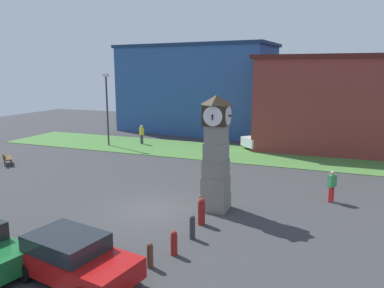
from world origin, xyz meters
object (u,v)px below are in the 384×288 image
(bollard_near_tower, at_px, (150,255))
(bollard_mid_row, at_px, (174,243))
(bench, at_px, (6,157))
(pedestrian_crossing_lot, at_px, (142,133))
(bollard_far_row, at_px, (192,227))
(bollard_end_row, at_px, (201,211))
(clock_tower, at_px, (216,156))
(pedestrian_near_bench, at_px, (332,184))
(car_far_lot, at_px, (268,139))
(street_lamp_near_road, at_px, (107,105))
(car_by_building, at_px, (72,257))

(bollard_near_tower, xyz_separation_m, bollard_mid_row, (0.39, 1.05, 0.02))
(bench, xyz_separation_m, pedestrian_crossing_lot, (5.22, 9.80, 0.46))
(bollard_far_row, bearing_deg, bollard_near_tower, -101.84)
(bollard_near_tower, xyz_separation_m, bollard_end_row, (0.37, 3.91, 0.15))
(clock_tower, xyz_separation_m, pedestrian_near_bench, (5.02, 3.01, -1.67))
(bollard_near_tower, bearing_deg, car_far_lot, 89.50)
(clock_tower, height_order, street_lamp_near_road, street_lamp_near_road)
(bench, height_order, pedestrian_crossing_lot, pedestrian_crossing_lot)
(bollard_near_tower, bearing_deg, pedestrian_near_bench, 58.63)
(bench, bearing_deg, car_far_lot, 37.25)
(bollard_end_row, relative_size, car_far_lot, 0.28)
(bollard_far_row, height_order, street_lamp_near_road, street_lamp_near_road)
(street_lamp_near_road, bearing_deg, car_by_building, -59.17)
(bollard_near_tower, relative_size, street_lamp_near_road, 0.14)
(car_by_building, bearing_deg, pedestrian_near_bench, 54.96)
(bollard_mid_row, height_order, bollard_end_row, bollard_end_row)
(street_lamp_near_road, bearing_deg, bollard_end_row, -44.43)
(bollard_near_tower, xyz_separation_m, bollard_far_row, (0.52, 2.48, 0.05))
(bollard_far_row, height_order, pedestrian_crossing_lot, pedestrian_crossing_lot)
(bollard_end_row, bearing_deg, pedestrian_near_bench, 44.51)
(bollard_end_row, relative_size, car_by_building, 0.26)
(bollard_mid_row, xyz_separation_m, car_far_lot, (-0.21, 19.70, 0.35))
(bollard_end_row, distance_m, street_lamp_near_road, 18.78)
(bollard_far_row, relative_size, pedestrian_crossing_lot, 0.56)
(bollard_mid_row, xyz_separation_m, car_by_building, (-2.26, -2.57, 0.29))
(bollard_near_tower, bearing_deg, bollard_end_row, 84.53)
(bollard_near_tower, bearing_deg, clock_tower, 86.31)
(bollard_mid_row, bearing_deg, bollard_near_tower, -110.33)
(bollard_mid_row, xyz_separation_m, bollard_far_row, (0.13, 1.43, 0.03))
(bollard_near_tower, relative_size, pedestrian_near_bench, 0.54)
(bollard_far_row, distance_m, bench, 17.37)
(bollard_near_tower, distance_m, bollard_end_row, 3.93)
(bench, relative_size, pedestrian_near_bench, 0.98)
(bollard_mid_row, height_order, pedestrian_near_bench, pedestrian_near_bench)
(bollard_end_row, bearing_deg, bollard_near_tower, -95.47)
(clock_tower, relative_size, bollard_mid_row, 5.90)
(car_by_building, xyz_separation_m, bench, (-13.83, 10.19, -0.22))
(bollard_mid_row, distance_m, pedestrian_near_bench, 9.27)
(clock_tower, xyz_separation_m, car_far_lot, (-0.20, 14.92, -1.76))
(bollard_far_row, relative_size, bollard_end_row, 0.83)
(clock_tower, relative_size, pedestrian_crossing_lot, 3.12)
(clock_tower, relative_size, bollard_near_tower, 6.16)
(bollard_far_row, height_order, pedestrian_near_bench, pedestrian_near_bench)
(bollard_end_row, bearing_deg, clock_tower, 89.94)
(clock_tower, height_order, bollard_far_row, clock_tower)
(car_far_lot, bearing_deg, pedestrian_near_bench, -66.37)
(clock_tower, relative_size, bollard_end_row, 4.62)
(bollard_near_tower, height_order, car_by_building, car_by_building)
(bollard_mid_row, xyz_separation_m, street_lamp_near_road, (-13.26, 15.84, 3.10))
(bollard_near_tower, distance_m, bollard_mid_row, 1.12)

